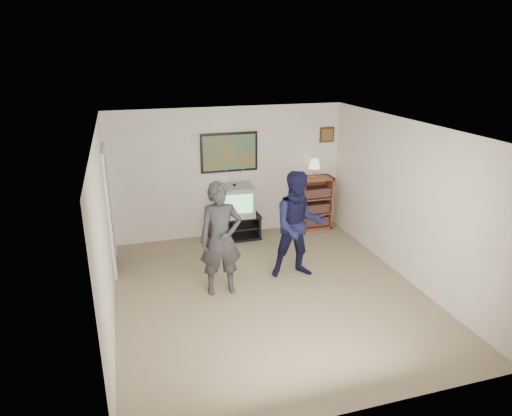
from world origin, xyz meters
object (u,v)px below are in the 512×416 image
media_stand (234,226)px  person_short (298,225)px  person_tall (221,239)px  bookshelf (315,203)px  crt_television (235,200)px

media_stand → person_short: (0.61, -1.78, 0.63)m
media_stand → person_tall: bearing=-110.1°
bookshelf → person_tall: 3.13m
media_stand → bookshelf: (1.70, 0.05, 0.30)m
media_stand → person_short: bearing=-71.9°
media_stand → crt_television: bearing=-0.8°
bookshelf → person_tall: person_tall is taller
bookshelf → crt_television: bearing=-178.3°
person_short → crt_television: bearing=116.0°
crt_television → bookshelf: (1.69, 0.05, -0.23)m
crt_television → person_tall: person_tall is taller
person_tall → media_stand: bearing=73.4°
person_tall → person_short: (1.29, 0.17, 0.01)m
bookshelf → person_short: person_short is taller
crt_television → person_tall: bearing=-105.3°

